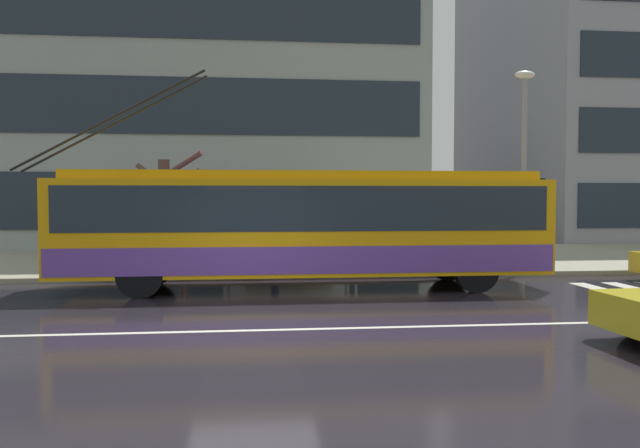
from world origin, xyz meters
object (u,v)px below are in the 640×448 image
at_px(trolleybus, 305,224).
at_px(pedestrian_walking_past, 183,237).
at_px(pedestrian_at_shelter, 436,214).
at_px(street_lamp, 524,150).
at_px(pedestrian_approaching_curb, 276,215).
at_px(bus_shelter, 289,204).
at_px(street_tree_bare, 167,205).

distance_m(trolleybus, pedestrian_walking_past, 4.41).
xyz_separation_m(pedestrian_at_shelter, pedestrian_walking_past, (-7.69, -0.73, -0.60)).
bearing_deg(street_lamp, pedestrian_walking_past, 175.08).
height_order(trolleybus, street_lamp, street_lamp).
xyz_separation_m(pedestrian_approaching_curb, pedestrian_walking_past, (-2.67, 0.20, -0.61)).
relative_size(trolleybus, bus_shelter, 3.03).
height_order(pedestrian_approaching_curb, street_lamp, street_lamp).
height_order(bus_shelter, street_tree_bare, street_tree_bare).
bearing_deg(pedestrian_walking_past, pedestrian_approaching_curb, -4.31).
bearing_deg(pedestrian_approaching_curb, trolleybus, -77.82).
distance_m(trolleybus, street_lamp, 7.17).
bearing_deg(bus_shelter, pedestrian_approaching_curb, -109.40).
bearing_deg(street_lamp, trolleybus, -162.28).
bearing_deg(pedestrian_at_shelter, bus_shelter, 176.03).
xyz_separation_m(street_lamp, street_tree_bare, (-10.39, 1.99, -1.58)).
distance_m(bus_shelter, pedestrian_approaching_curb, 1.36).
relative_size(pedestrian_at_shelter, street_tree_bare, 0.56).
xyz_separation_m(pedestrian_walking_past, street_lamp, (9.81, -0.84, 2.49)).
height_order(pedestrian_approaching_curb, pedestrian_walking_past, pedestrian_approaching_curb).
bearing_deg(pedestrian_walking_past, trolleybus, -42.01).
height_order(pedestrian_at_shelter, pedestrian_approaching_curb, pedestrian_approaching_curb).
height_order(street_lamp, street_tree_bare, street_lamp).
bearing_deg(street_lamp, bus_shelter, 164.25).
height_order(pedestrian_at_shelter, street_lamp, street_lamp).
bearing_deg(pedestrian_at_shelter, pedestrian_walking_past, -174.60).
xyz_separation_m(trolleybus, pedestrian_at_shelter, (4.43, 3.66, 0.13)).
relative_size(trolleybus, pedestrian_walking_past, 7.63).
height_order(bus_shelter, pedestrian_approaching_curb, bus_shelter).
height_order(trolleybus, bus_shelter, trolleybus).
height_order(trolleybus, pedestrian_walking_past, trolleybus).
bearing_deg(street_tree_bare, pedestrian_at_shelter, -2.87).
bearing_deg(trolleybus, street_lamp, 17.72).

